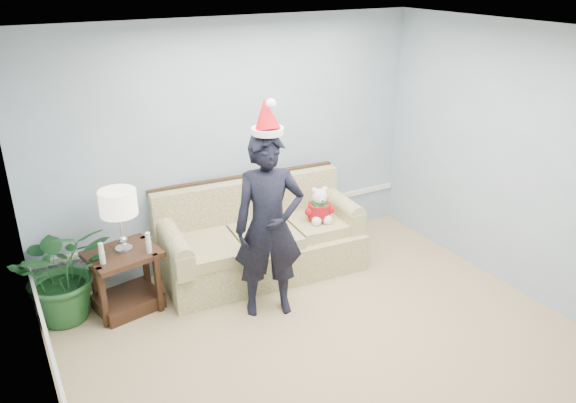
% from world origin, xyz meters
% --- Properties ---
extents(room_shell, '(4.54, 5.04, 2.74)m').
position_xyz_m(room_shell, '(0.00, 0.00, 1.35)').
color(room_shell, tan).
rests_on(room_shell, ground).
extents(wainscot_trim, '(4.49, 4.99, 0.06)m').
position_xyz_m(wainscot_trim, '(-1.18, 1.18, 0.45)').
color(wainscot_trim, white).
rests_on(wainscot_trim, room_shell).
extents(sofa, '(2.23, 1.09, 1.01)m').
position_xyz_m(sofa, '(0.07, 2.05, 0.36)').
color(sofa, brown).
rests_on(sofa, room_shell).
extents(side_table, '(0.74, 0.66, 0.63)m').
position_xyz_m(side_table, '(-1.42, 2.01, 0.25)').
color(side_table, '#3D2316').
rests_on(side_table, room_shell).
extents(table_lamp, '(0.35, 0.35, 0.62)m').
position_xyz_m(table_lamp, '(-1.40, 2.03, 1.10)').
color(table_lamp, silver).
rests_on(table_lamp, side_table).
extents(candle_pair, '(0.49, 0.05, 0.21)m').
position_xyz_m(candle_pair, '(-1.41, 1.87, 0.73)').
color(candle_pair, silver).
rests_on(candle_pair, side_table).
extents(houseplant, '(0.93, 0.82, 1.01)m').
position_xyz_m(houseplant, '(-1.96, 2.13, 0.50)').
color(houseplant, '#1E5226').
rests_on(houseplant, room_shell).
extents(man, '(0.77, 0.63, 1.82)m').
position_xyz_m(man, '(-0.20, 1.30, 0.91)').
color(man, black).
rests_on(man, room_shell).
extents(santa_hat, '(0.32, 0.35, 0.34)m').
position_xyz_m(santa_hat, '(-0.20, 1.31, 1.95)').
color(santa_hat, white).
rests_on(santa_hat, man).
extents(teddy_bear, '(0.30, 0.31, 0.41)m').
position_xyz_m(teddy_bear, '(0.72, 1.85, 0.68)').
color(teddy_bear, white).
rests_on(teddy_bear, sofa).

